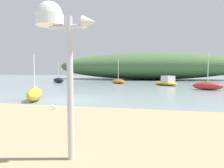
# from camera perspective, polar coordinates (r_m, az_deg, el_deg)

# --- Properties ---
(ground_plane) EXTENTS (120.00, 120.00, 0.00)m
(ground_plane) POSITION_cam_1_polar(r_m,az_deg,el_deg) (13.32, -10.29, -4.26)
(ground_plane) COLOR gray
(distant_hill) EXTENTS (37.64, 11.94, 5.48)m
(distant_hill) POSITION_cam_1_polar(r_m,az_deg,el_deg) (41.64, 9.78, 5.09)
(distant_hill) COLOR #476B3D
(distant_hill) RESTS_ON ground
(mast_structure) EXTENTS (1.15, 0.51, 2.97)m
(mast_structure) POSITION_cam_1_polar(r_m,az_deg,el_deg) (3.95, -15.67, 14.68)
(mast_structure) COLOR silver
(mast_structure) RESTS_ON beach_sand
(sailboat_off_point) EXTENTS (1.72, 2.64, 2.86)m
(sailboat_off_point) POSITION_cam_1_polar(r_m,az_deg,el_deg) (13.27, -21.33, -2.72)
(sailboat_off_point) COLOR gold
(sailboat_off_point) RESTS_ON ground
(motorboat_outer_mooring) EXTENTS (3.46, 3.88, 1.20)m
(motorboat_outer_mooring) POSITION_cam_1_polar(r_m,az_deg,el_deg) (25.72, 15.36, 0.56)
(motorboat_outer_mooring) COLOR gold
(motorboat_outer_mooring) RESTS_ON ground
(sailboat_west_reach) EXTENTS (2.95, 3.38, 3.51)m
(sailboat_west_reach) POSITION_cam_1_polar(r_m,az_deg,el_deg) (28.36, 1.81, 0.79)
(sailboat_west_reach) COLOR orange
(sailboat_west_reach) RESTS_ON ground
(sailboat_inner_mooring) EXTENTS (2.81, 2.47, 3.37)m
(sailboat_inner_mooring) POSITION_cam_1_polar(r_m,az_deg,el_deg) (31.02, -15.13, 1.05)
(sailboat_inner_mooring) COLOR black
(sailboat_inner_mooring) RESTS_ON ground
(sailboat_near_shore) EXTENTS (2.85, 1.68, 3.71)m
(sailboat_near_shore) POSITION_cam_1_polar(r_m,az_deg,el_deg) (21.09, 25.72, -0.49)
(sailboat_near_shore) COLOR #B72D28
(sailboat_near_shore) RESTS_ON ground
(seagull_mid_strand) EXTENTS (0.29, 0.19, 0.21)m
(seagull_mid_strand) POSITION_cam_1_polar(r_m,az_deg,el_deg) (8.97, -16.37, -6.26)
(seagull_mid_strand) COLOR orange
(seagull_mid_strand) RESTS_ON beach_sand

